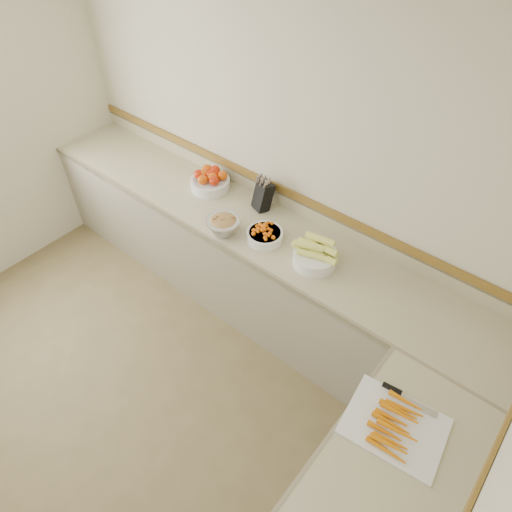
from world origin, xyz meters
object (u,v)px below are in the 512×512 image
Objects in this scene: cherry_tomato_bowl at (265,234)px; cutting_board at (395,425)px; tomato_bowl at (210,180)px; knife_block at (263,195)px; corn_bowl at (315,255)px; rhubarb_bowl at (223,225)px.

cutting_board is (1.36, -0.67, -0.03)m from cherry_tomato_bowl.
cutting_board is at bearing -22.82° from tomato_bowl.
knife_block is 0.89× the size of corn_bowl.
knife_block is at bearing 84.41° from rhubarb_bowl.
rhubarb_bowl is at bearing -36.82° from tomato_bowl.
cutting_board is (2.09, -0.88, -0.05)m from tomato_bowl.
knife_block is 0.41m from rhubarb_bowl.
knife_block reaches higher than cutting_board.
cherry_tomato_bowl is 0.31m from rhubarb_bowl.
rhubarb_bowl is 1.72m from cutting_board.
rhubarb_bowl is 0.49× the size of cutting_board.
corn_bowl is (0.41, 0.03, 0.03)m from cherry_tomato_bowl.
knife_block is 0.37m from cherry_tomato_bowl.
corn_bowl reaches higher than rhubarb_bowl.
corn_bowl is 1.32× the size of rhubarb_bowl.
corn_bowl is 0.64× the size of cutting_board.
corn_bowl reaches higher than cherry_tomato_bowl.
cutting_board is (0.95, -0.70, -0.05)m from corn_bowl.
rhubarb_bowl is (-0.04, -0.40, -0.05)m from knife_block.
corn_bowl is (0.64, -0.24, -0.04)m from knife_block.
knife_block is 1.17× the size of rhubarb_bowl.
cherry_tomato_bowl is 0.79× the size of corn_bowl.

